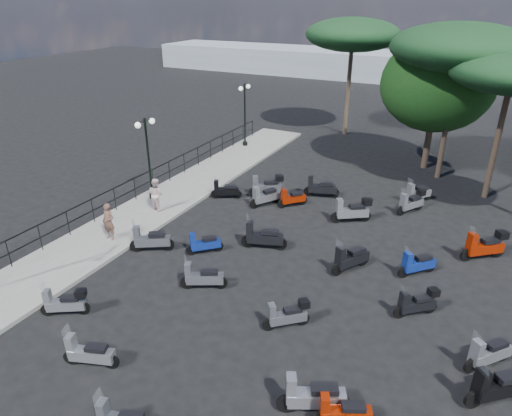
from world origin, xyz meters
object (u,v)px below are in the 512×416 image
at_px(scooter_8, 202,277).
at_px(scooter_9, 263,237).
at_px(woman, 109,222).
at_px(scooter_2, 150,240).
at_px(pine_0, 460,47).
at_px(lamp_post_2, 245,111).
at_px(scooter_10, 267,186).
at_px(scooter_11, 292,198).
at_px(scooter_19, 417,264).
at_px(scooter_24, 488,353).
at_px(scooter_0, 89,353).
at_px(pine_2, 353,35).
at_px(scooter_25, 484,246).
at_px(scooter_13, 287,315).
at_px(scooter_16, 343,413).
at_px(broadleaf_tree, 437,84).
at_px(scooter_17, 417,303).
at_px(scooter_18, 350,259).
at_px(scooter_20, 411,202).
at_px(scooter_22, 312,396).
at_px(scooter_4, 265,197).
at_px(scooter_14, 352,211).
at_px(scooter_23, 497,387).
at_px(scooter_15, 321,188).
at_px(pedestrian_far, 156,194).
at_px(lamp_post_1, 148,154).
at_px(scooter_26, 417,193).
at_px(scooter_3, 204,244).
at_px(scooter_5, 225,190).
at_px(scooter_1, 65,303).

xyz_separation_m(scooter_8, scooter_9, (0.63, 3.41, 0.06)).
bearing_deg(woman, scooter_2, 6.27).
xyz_separation_m(scooter_2, pine_0, (9.01, 13.63, 6.37)).
xyz_separation_m(lamp_post_2, scooter_10, (4.81, -6.62, -1.91)).
xyz_separation_m(scooter_11, scooter_19, (6.31, -3.37, 0.02)).
bearing_deg(scooter_24, scooter_0, 67.37).
bearing_deg(pine_2, woman, -100.75).
relative_size(scooter_25, pine_2, 0.19).
bearing_deg(scooter_13, scooter_16, -177.70).
bearing_deg(broadleaf_tree, pine_2, 142.94).
bearing_deg(scooter_0, pine_0, -37.79).
relative_size(scooter_9, scooter_17, 1.47).
relative_size(scooter_18, scooter_20, 1.08).
height_order(scooter_8, pine_2, pine_2).
distance_m(scooter_9, broadleaf_tree, 14.12).
bearing_deg(lamp_post_2, scooter_13, -55.31).
distance_m(lamp_post_2, scooter_22, 21.38).
relative_size(woman, scooter_2, 1.00).
distance_m(scooter_4, scooter_14, 4.19).
height_order(scooter_10, broadleaf_tree, broadleaf_tree).
xyz_separation_m(pine_0, pine_2, (-7.18, 6.04, -0.07)).
relative_size(scooter_18, broadleaf_tree, 0.22).
height_order(scooter_11, scooter_23, scooter_23).
distance_m(scooter_15, scooter_23, 12.98).
relative_size(scooter_10, scooter_18, 0.93).
distance_m(pedestrian_far, scooter_25, 13.92).
relative_size(lamp_post_1, scooter_15, 2.29).
xyz_separation_m(scooter_9, scooter_26, (4.71, 7.43, -0.05)).
bearing_deg(scooter_18, scooter_24, 177.87).
relative_size(scooter_22, broadleaf_tree, 0.23).
xyz_separation_m(scooter_18, broadleaf_tree, (0.69, 12.74, 4.32)).
distance_m(pedestrian_far, scooter_8, 6.72).
xyz_separation_m(pedestrian_far, scooter_0, (4.50, -8.64, -0.47)).
xyz_separation_m(woman, scooter_9, (5.78, 2.36, -0.41)).
height_order(scooter_8, scooter_13, scooter_8).
xyz_separation_m(scooter_3, scooter_19, (7.67, 2.22, 0.03)).
bearing_deg(scooter_15, broadleaf_tree, -47.23).
relative_size(scooter_11, pine_2, 0.15).
xyz_separation_m(scooter_8, pine_0, (5.79, 14.85, 6.40)).
height_order(scooter_3, scooter_11, scooter_11).
distance_m(pedestrian_far, pine_0, 16.45).
bearing_deg(scooter_11, scooter_20, -118.17).
distance_m(woman, scooter_13, 8.71).
relative_size(woman, scooter_25, 1.01).
bearing_deg(scooter_11, scooter_8, 130.74).
height_order(scooter_5, scooter_10, scooter_10).
bearing_deg(scooter_5, scooter_15, -87.82).
bearing_deg(lamp_post_1, scooter_5, 36.66).
xyz_separation_m(scooter_1, scooter_23, (12.18, 2.39, 0.05)).
xyz_separation_m(scooter_10, pine_0, (7.30, 6.67, 6.32)).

